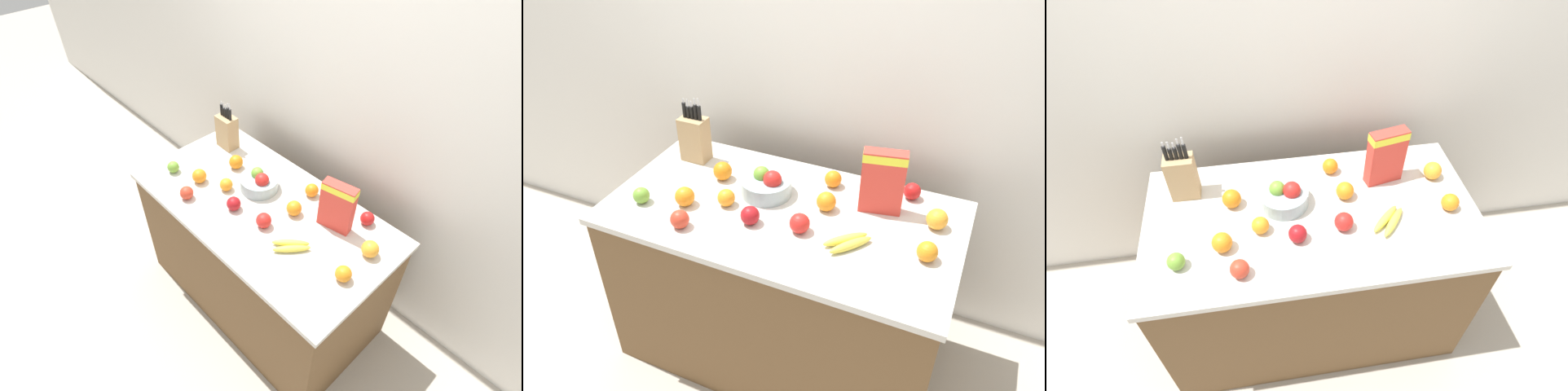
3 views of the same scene
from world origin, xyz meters
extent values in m
plane|color=#B2A899|center=(0.00, 0.00, 0.00)|extent=(14.00, 14.00, 0.00)
cube|color=silver|center=(0.00, 0.61, 1.30)|extent=(9.00, 0.06, 2.60)
cube|color=brown|center=(0.00, 0.00, 0.42)|extent=(1.47, 0.76, 0.85)
cube|color=beige|center=(0.00, 0.00, 0.86)|extent=(1.50, 0.79, 0.03)
cube|color=tan|center=(-0.56, 0.22, 0.99)|extent=(0.13, 0.09, 0.22)
cylinder|color=black|center=(-0.60, 0.22, 1.13)|extent=(0.02, 0.02, 0.07)
cube|color=silver|center=(-0.60, 0.22, 1.18)|extent=(0.01, 0.00, 0.02)
cylinder|color=black|center=(-0.58, 0.22, 1.12)|extent=(0.02, 0.02, 0.06)
cube|color=silver|center=(-0.58, 0.22, 1.17)|extent=(0.01, 0.00, 0.04)
cylinder|color=black|center=(-0.56, 0.22, 1.13)|extent=(0.02, 0.02, 0.06)
cube|color=silver|center=(-0.56, 0.22, 1.17)|extent=(0.01, 0.00, 0.03)
cylinder|color=black|center=(-0.54, 0.22, 1.13)|extent=(0.02, 0.02, 0.07)
cube|color=silver|center=(-0.54, 0.22, 1.19)|extent=(0.01, 0.00, 0.03)
cylinder|color=black|center=(-0.52, 0.22, 1.13)|extent=(0.02, 0.02, 0.07)
cube|color=silver|center=(-0.52, 0.22, 1.19)|extent=(0.01, 0.00, 0.04)
cube|color=red|center=(0.37, 0.17, 1.02)|extent=(0.19, 0.10, 0.28)
cube|color=yellow|center=(0.37, 0.17, 1.14)|extent=(0.19, 0.10, 0.04)
cylinder|color=#99B2B7|center=(-0.12, 0.09, 0.92)|extent=(0.22, 0.22, 0.08)
sphere|color=red|center=(-0.08, 0.08, 0.97)|extent=(0.08, 0.08, 0.08)
sphere|color=#6B9E33|center=(-0.15, 0.10, 0.97)|extent=(0.07, 0.07, 0.07)
ellipsoid|color=yellow|center=(0.31, -0.09, 0.90)|extent=(0.16, 0.16, 0.04)
ellipsoid|color=yellow|center=(0.34, -0.12, 0.90)|extent=(0.15, 0.17, 0.04)
sphere|color=red|center=(0.12, -0.10, 0.92)|extent=(0.08, 0.08, 0.08)
sphere|color=red|center=(-0.33, -0.27, 0.92)|extent=(0.08, 0.08, 0.08)
sphere|color=#6B9E33|center=(-0.58, -0.19, 0.91)|extent=(0.07, 0.07, 0.07)
sphere|color=red|center=(0.48, 0.31, 0.92)|extent=(0.07, 0.07, 0.07)
sphere|color=#A31419|center=(-0.09, -0.13, 0.92)|extent=(0.08, 0.08, 0.08)
sphere|color=orange|center=(0.62, -0.06, 0.92)|extent=(0.08, 0.08, 0.08)
sphere|color=orange|center=(-0.40, -0.13, 0.92)|extent=(0.09, 0.09, 0.09)
sphere|color=orange|center=(0.61, 0.15, 0.92)|extent=(0.09, 0.09, 0.09)
sphere|color=orange|center=(-0.35, 0.11, 0.92)|extent=(0.09, 0.09, 0.09)
sphere|color=orange|center=(0.16, 0.08, 0.92)|extent=(0.08, 0.08, 0.08)
sphere|color=orange|center=(-0.24, -0.06, 0.92)|extent=(0.08, 0.08, 0.08)
sphere|color=orange|center=(0.13, 0.26, 0.92)|extent=(0.08, 0.08, 0.08)
camera|label=1|loc=(1.18, -1.10, 2.46)|focal=28.00mm
camera|label=2|loc=(0.71, -1.57, 2.17)|focal=35.00mm
camera|label=3|loc=(-0.21, -1.19, 2.25)|focal=28.00mm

